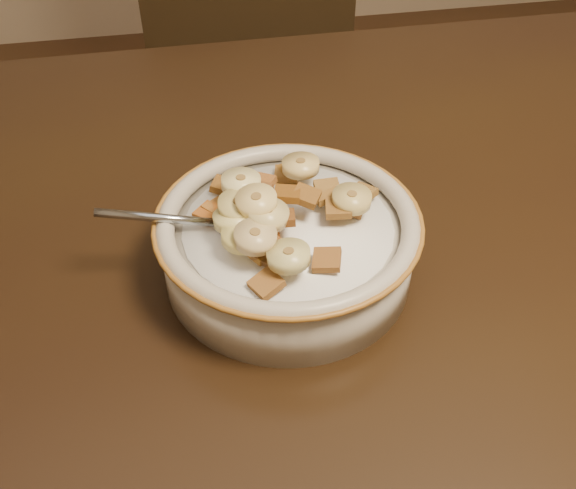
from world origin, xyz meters
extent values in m
cube|color=black|center=(0.00, 0.00, 0.73)|extent=(1.41, 0.91, 0.04)
cube|color=black|center=(-0.04, 0.75, 0.51)|extent=(0.50, 0.50, 1.02)
cylinder|color=#BBB29F|center=(-0.13, 0.00, 0.77)|extent=(0.20, 0.20, 0.05)
cylinder|color=white|center=(-0.13, 0.00, 0.80)|extent=(0.17, 0.17, 0.00)
ellipsoid|color=#97A0AE|center=(-0.17, 0.00, 0.80)|extent=(0.05, 0.04, 0.01)
cube|color=brown|center=(-0.16, -0.04, 0.81)|extent=(0.03, 0.03, 0.01)
cube|color=brown|center=(-0.16, -0.02, 0.81)|extent=(0.03, 0.03, 0.01)
cube|color=brown|center=(-0.15, 0.03, 0.81)|extent=(0.03, 0.03, 0.01)
cube|color=brown|center=(-0.08, 0.01, 0.81)|extent=(0.03, 0.03, 0.01)
cube|color=brown|center=(-0.16, -0.02, 0.81)|extent=(0.02, 0.02, 0.01)
cube|color=olive|center=(-0.12, 0.06, 0.80)|extent=(0.02, 0.02, 0.01)
cube|color=brown|center=(-0.18, 0.05, 0.80)|extent=(0.03, 0.03, 0.01)
cube|color=brown|center=(-0.14, -0.02, 0.82)|extent=(0.02, 0.02, 0.01)
cube|color=brown|center=(-0.18, 0.00, 0.81)|extent=(0.03, 0.03, 0.01)
cube|color=brown|center=(-0.17, 0.01, 0.81)|extent=(0.03, 0.03, 0.01)
cube|color=brown|center=(-0.12, -0.05, 0.81)|extent=(0.03, 0.03, 0.01)
cube|color=#9D6223|center=(-0.16, -0.04, 0.81)|extent=(0.03, 0.03, 0.01)
cube|color=#9D531C|center=(-0.15, 0.05, 0.81)|extent=(0.03, 0.03, 0.01)
cube|color=brown|center=(-0.16, -0.07, 0.80)|extent=(0.03, 0.03, 0.01)
cube|color=#97571F|center=(-0.19, 0.02, 0.80)|extent=(0.03, 0.03, 0.01)
cube|color=#99531A|center=(-0.19, 0.02, 0.80)|extent=(0.03, 0.03, 0.01)
cube|color=brown|center=(-0.12, 0.01, 0.82)|extent=(0.03, 0.03, 0.01)
cube|color=brown|center=(-0.09, 0.00, 0.81)|extent=(0.02, 0.02, 0.01)
cube|color=olive|center=(-0.17, -0.02, 0.81)|extent=(0.03, 0.03, 0.01)
cube|color=olive|center=(-0.15, -0.01, 0.82)|extent=(0.02, 0.02, 0.01)
cube|color=olive|center=(-0.07, 0.02, 0.81)|extent=(0.03, 0.03, 0.01)
cube|color=brown|center=(-0.10, 0.02, 0.81)|extent=(0.02, 0.02, 0.01)
cube|color=brown|center=(-0.13, 0.01, 0.82)|extent=(0.02, 0.03, 0.01)
cube|color=brown|center=(-0.15, -0.04, 0.81)|extent=(0.03, 0.03, 0.01)
cube|color=brown|center=(-0.12, 0.06, 0.80)|extent=(0.02, 0.02, 0.01)
cube|color=#8C5E1A|center=(-0.15, 0.01, 0.82)|extent=(0.03, 0.03, 0.01)
cube|color=olive|center=(-0.10, 0.02, 0.81)|extent=(0.02, 0.02, 0.01)
cylinder|color=#F8E48E|center=(-0.18, -0.01, 0.82)|extent=(0.04, 0.04, 0.02)
cylinder|color=#E7CE7F|center=(-0.11, 0.05, 0.82)|extent=(0.04, 0.04, 0.01)
cylinder|color=tan|center=(-0.17, -0.04, 0.82)|extent=(0.04, 0.04, 0.01)
cylinder|color=tan|center=(-0.08, 0.00, 0.82)|extent=(0.04, 0.04, 0.01)
cylinder|color=#C9BD7D|center=(-0.14, -0.06, 0.82)|extent=(0.04, 0.04, 0.01)
cylinder|color=#FEF4A7|center=(-0.17, 0.03, 0.83)|extent=(0.04, 0.04, 0.01)
cylinder|color=tan|center=(-0.15, -0.02, 0.83)|extent=(0.04, 0.04, 0.02)
cylinder|color=#D7C974|center=(-0.17, 0.00, 0.83)|extent=(0.04, 0.04, 0.01)
cylinder|color=#F9DE87|center=(-0.16, -0.01, 0.83)|extent=(0.04, 0.04, 0.01)
cylinder|color=#D7C66F|center=(-0.17, -0.03, 0.82)|extent=(0.04, 0.04, 0.01)
camera|label=1|loc=(-0.21, -0.38, 1.13)|focal=40.00mm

